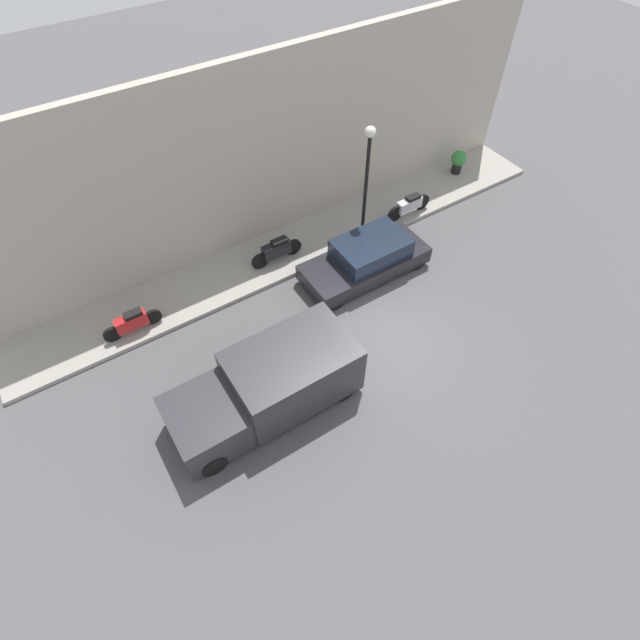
{
  "coord_description": "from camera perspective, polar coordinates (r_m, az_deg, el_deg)",
  "views": [
    {
      "loc": [
        -6.49,
        6.45,
        11.9
      ],
      "look_at": [
        1.33,
        1.43,
        0.6
      ],
      "focal_mm": 28.0,
      "sensor_mm": 36.0,
      "label": 1
    }
  ],
  "objects": [
    {
      "name": "ground_plane",
      "position": [
        15.01,
        7.36,
        -2.47
      ],
      "size": [
        60.0,
        60.0,
        0.0
      ],
      "primitive_type": "plane",
      "color": "#514F51"
    },
    {
      "name": "sidewalk",
      "position": [
        17.66,
        -2.44,
        8.48
      ],
      "size": [
        2.28,
        19.95,
        0.14
      ],
      "color": "gray",
      "rests_on": "ground_plane"
    },
    {
      "name": "building_facade",
      "position": [
        16.76,
        -5.2,
        18.65
      ],
      "size": [
        0.3,
        19.95,
        6.17
      ],
      "color": "#B2A899",
      "rests_on": "ground_plane"
    },
    {
      "name": "parked_car",
      "position": [
        16.42,
        5.34,
        7.01
      ],
      "size": [
        1.76,
        4.22,
        1.33
      ],
      "color": "black",
      "rests_on": "ground_plane"
    },
    {
      "name": "delivery_van",
      "position": [
        13.0,
        -6.1,
        -7.55
      ],
      "size": [
        2.05,
        4.99,
        1.79
      ],
      "color": "#2D2D33",
      "rests_on": "ground_plane"
    },
    {
      "name": "scooter_silver",
      "position": [
        18.85,
        10.18,
        12.8
      ],
      "size": [
        0.3,
        1.87,
        0.78
      ],
      "color": "#B7B7BF",
      "rests_on": "sidewalk"
    },
    {
      "name": "motorcycle_red",
      "position": [
        15.64,
        -20.7,
        -0.23
      ],
      "size": [
        0.3,
        1.76,
        0.77
      ],
      "color": "#B21E1E",
      "rests_on": "sidewalk"
    },
    {
      "name": "motorcycle_black",
      "position": [
        16.75,
        -4.97,
        7.95
      ],
      "size": [
        0.3,
        1.86,
        0.86
      ],
      "color": "black",
      "rests_on": "sidewalk"
    },
    {
      "name": "streetlamp",
      "position": [
        16.26,
        5.44,
        17.01
      ],
      "size": [
        0.35,
        0.35,
        4.17
      ],
      "color": "black",
      "rests_on": "sidewalk"
    },
    {
      "name": "potted_plant",
      "position": [
        21.39,
        15.52,
        17.17
      ],
      "size": [
        0.6,
        0.6,
        0.95
      ],
      "color": "black",
      "rests_on": "sidewalk"
    }
  ]
}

